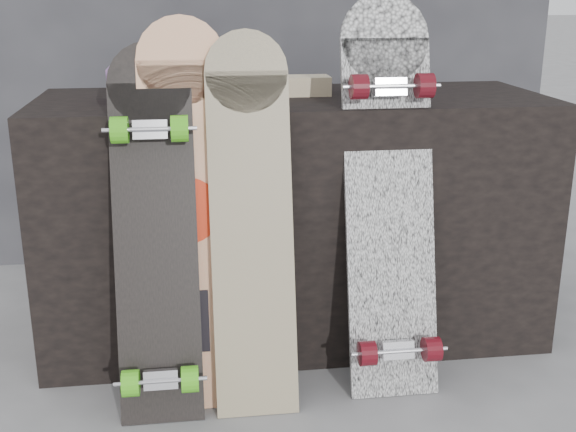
{
  "coord_description": "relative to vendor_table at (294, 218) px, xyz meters",
  "views": [
    {
      "loc": [
        -0.33,
        -1.75,
        1.12
      ],
      "look_at": [
        -0.06,
        0.2,
        0.5
      ],
      "focal_mm": 45.0,
      "sensor_mm": 36.0,
      "label": 1
    }
  ],
  "objects": [
    {
      "name": "longboard_celtic",
      "position": [
        -0.17,
        -0.38,
        0.14
      ],
      "size": [
        0.23,
        0.27,
        1.02
      ],
      "rotation": [
        -0.25,
        0.0,
        0.0
      ],
      "color": "beige",
      "rests_on": "ground"
    },
    {
      "name": "vendor_table",
      "position": [
        0.0,
        0.0,
        0.0
      ],
      "size": [
        1.6,
        0.6,
        0.8
      ],
      "primitive_type": "cube",
      "color": "black",
      "rests_on": "ground"
    },
    {
      "name": "longboard_cascadia",
      "position": [
        0.23,
        -0.33,
        0.18
      ],
      "size": [
        0.26,
        0.37,
        1.12
      ],
      "rotation": [
        -0.26,
        0.0,
        0.0
      ],
      "color": "white",
      "rests_on": "ground"
    },
    {
      "name": "skateboard_dark",
      "position": [
        -0.43,
        -0.39,
        0.11
      ],
      "size": [
        0.22,
        0.35,
        0.99
      ],
      "rotation": [
        -0.27,
        0.0,
        0.0
      ],
      "color": "black",
      "rests_on": "ground"
    },
    {
      "name": "ground",
      "position": [
        0.0,
        -0.5,
        -0.4
      ],
      "size": [
        60.0,
        60.0,
        0.0
      ],
      "primitive_type": "plane",
      "color": "slate",
      "rests_on": "ground"
    },
    {
      "name": "merch_box_small",
      "position": [
        0.33,
        0.09,
        0.46
      ],
      "size": [
        0.14,
        0.14,
        0.12
      ],
      "primitive_type": "cube",
      "color": "#5F3975",
      "rests_on": "vendor_table"
    },
    {
      "name": "longboard_geisha",
      "position": [
        -0.35,
        -0.35,
        0.16
      ],
      "size": [
        0.24,
        0.24,
        1.06
      ],
      "rotation": [
        -0.21,
        0.0,
        0.0
      ],
      "color": "beige",
      "rests_on": "ground"
    },
    {
      "name": "merch_box_flat",
      "position": [
        0.01,
        0.03,
        0.43
      ],
      "size": [
        0.22,
        0.1,
        0.06
      ],
      "primitive_type": "cube",
      "color": "#D1B78C",
      "rests_on": "vendor_table"
    },
    {
      "name": "merch_box_purple",
      "position": [
        -0.47,
        -0.03,
        0.45
      ],
      "size": [
        0.18,
        0.12,
        0.1
      ],
      "primitive_type": "cube",
      "color": "#5F3975",
      "rests_on": "vendor_table"
    }
  ]
}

